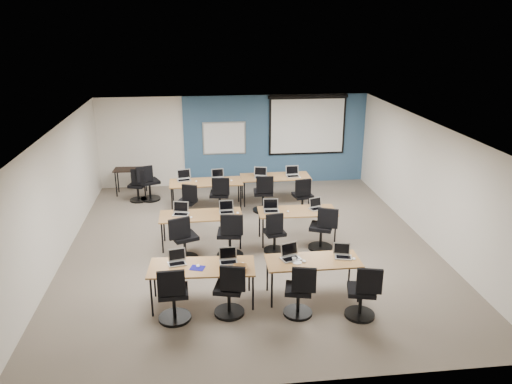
{
  "coord_description": "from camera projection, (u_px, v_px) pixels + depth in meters",
  "views": [
    {
      "loc": [
        -1.05,
        -10.1,
        4.82
      ],
      "look_at": [
        0.18,
        0.4,
        1.13
      ],
      "focal_mm": 35.0,
      "sensor_mm": 36.0,
      "label": 1
    }
  ],
  "objects": [
    {
      "name": "mouse_4",
      "position": [
        191.0,
        217.0,
        10.8
      ],
      "size": [
        0.08,
        0.1,
        0.03
      ],
      "primitive_type": "ellipsoid",
      "rotation": [
        0.0,
        0.0,
        -0.31
      ],
      "color": "white",
      "rests_on": "training_table_mid_left"
    },
    {
      "name": "task_chair_5",
      "position": [
        230.0,
        239.0,
        10.47
      ],
      "size": [
        0.57,
        0.57,
        1.05
      ],
      "rotation": [
        0.0,
        0.0,
        -0.13
      ],
      "color": "black",
      "rests_on": "floor"
    },
    {
      "name": "mouse_11",
      "position": [
        300.0,
        177.0,
        13.52
      ],
      "size": [
        0.06,
        0.09,
        0.03
      ],
      "primitive_type": "ellipsoid",
      "rotation": [
        0.0,
        0.0,
        0.03
      ],
      "color": "white",
      "rests_on": "training_table_back_right"
    },
    {
      "name": "laptop_7",
      "position": [
        316.0,
        206.0,
        11.31
      ],
      "size": [
        0.31,
        0.26,
        0.24
      ],
      "rotation": [
        0.0,
        0.0,
        0.35
      ],
      "color": "#B3B3BA",
      "rests_on": "training_table_mid_right"
    },
    {
      "name": "laptop_9",
      "position": [
        218.0,
        176.0,
        13.42
      ],
      "size": [
        0.33,
        0.28,
        0.25
      ],
      "rotation": [
        0.0,
        0.0,
        0.1
      ],
      "color": "silver",
      "rests_on": "training_table_back_left"
    },
    {
      "name": "task_chair_9",
      "position": [
        220.0,
        198.0,
        12.87
      ],
      "size": [
        0.55,
        0.55,
        1.02
      ],
      "rotation": [
        0.0,
        0.0,
        -0.12
      ],
      "color": "black",
      "rests_on": "floor"
    },
    {
      "name": "mouse_3",
      "position": [
        354.0,
        259.0,
        8.94
      ],
      "size": [
        0.07,
        0.1,
        0.03
      ],
      "primitive_type": "ellipsoid",
      "rotation": [
        0.0,
        0.0,
        -0.2
      ],
      "color": "white",
      "rests_on": "training_table_front_right"
    },
    {
      "name": "task_chair_6",
      "position": [
        275.0,
        236.0,
        10.73
      ],
      "size": [
        0.47,
        0.47,
        0.95
      ],
      "rotation": [
        0.0,
        0.0,
        0.18
      ],
      "color": "black",
      "rests_on": "floor"
    },
    {
      "name": "mouse_1",
      "position": [
        243.0,
        264.0,
        8.75
      ],
      "size": [
        0.08,
        0.11,
        0.04
      ],
      "primitive_type": "ellipsoid",
      "rotation": [
        0.0,
        0.0,
        0.21
      ],
      "color": "white",
      "rests_on": "training_table_front_left"
    },
    {
      "name": "task_chair_7",
      "position": [
        322.0,
        232.0,
        10.87
      ],
      "size": [
        0.57,
        0.54,
        1.02
      ],
      "rotation": [
        0.0,
        0.0,
        -0.39
      ],
      "color": "black",
      "rests_on": "floor"
    },
    {
      "name": "wall_front",
      "position": [
        286.0,
        299.0,
        6.51
      ],
      "size": [
        8.0,
        0.04,
        2.7
      ],
      "primitive_type": "cube",
      "color": "beige",
      "rests_on": "ground"
    },
    {
      "name": "task_chair_11",
      "position": [
        303.0,
        199.0,
        12.86
      ],
      "size": [
        0.51,
        0.51,
        0.99
      ],
      "rotation": [
        0.0,
        0.0,
        0.18
      ],
      "color": "black",
      "rests_on": "floor"
    },
    {
      "name": "task_chair_10",
      "position": [
        264.0,
        197.0,
        13.0
      ],
      "size": [
        0.54,
        0.54,
        1.02
      ],
      "rotation": [
        0.0,
        0.0,
        -0.06
      ],
      "color": "black",
      "rests_on": "floor"
    },
    {
      "name": "snack_bowl",
      "position": [
        240.0,
        268.0,
        8.56
      ],
      "size": [
        0.33,
        0.33,
        0.08
      ],
      "primitive_type": "imported",
      "rotation": [
        0.0,
        0.0,
        -0.04
      ],
      "color": "brown",
      "rests_on": "training_table_front_left"
    },
    {
      "name": "laptop_3",
      "position": [
        343.0,
        254.0,
        9.02
      ],
      "size": [
        0.3,
        0.26,
        0.23
      ],
      "rotation": [
        0.0,
        0.0,
        -0.26
      ],
      "color": "#ADADB2",
      "rests_on": "training_table_front_right"
    },
    {
      "name": "projector_screen",
      "position": [
        307.0,
        122.0,
        14.92
      ],
      "size": [
        2.4,
        0.1,
        1.82
      ],
      "color": "black",
      "rests_on": "wall_back"
    },
    {
      "name": "ceiling",
      "position": [
        250.0,
        127.0,
        10.28
      ],
      "size": [
        8.0,
        9.0,
        0.02
      ],
      "primitive_type": "cube",
      "color": "white",
      "rests_on": "ground"
    },
    {
      "name": "mouse_7",
      "position": [
        323.0,
        210.0,
        11.23
      ],
      "size": [
        0.08,
        0.11,
        0.04
      ],
      "primitive_type": "ellipsoid",
      "rotation": [
        0.0,
        0.0,
        -0.17
      ],
      "color": "white",
      "rests_on": "training_table_mid_right"
    },
    {
      "name": "blue_accent_panel",
      "position": [
        276.0,
        140.0,
        15.06
      ],
      "size": [
        5.5,
        0.04,
        2.7
      ],
      "primitive_type": "cube",
      "color": "#3D5977",
      "rests_on": "wall_back"
    },
    {
      "name": "mouse_10",
      "position": [
        268.0,
        179.0,
        13.39
      ],
      "size": [
        0.08,
        0.11,
        0.04
      ],
      "primitive_type": "ellipsoid",
      "rotation": [
        0.0,
        0.0,
        0.21
      ],
      "color": "white",
      "rests_on": "training_table_back_right"
    },
    {
      "name": "mouse_2",
      "position": [
        304.0,
        261.0,
        8.85
      ],
      "size": [
        0.09,
        0.12,
        0.04
      ],
      "primitive_type": "ellipsoid",
      "rotation": [
        0.0,
        0.0,
        0.33
      ],
      "color": "white",
      "rests_on": "training_table_front_right"
    },
    {
      "name": "laptop_2",
      "position": [
        290.0,
        255.0,
        8.97
      ],
      "size": [
        0.34,
        0.29,
        0.26
      ],
      "rotation": [
        0.0,
        0.0,
        0.33
      ],
      "color": "silver",
      "rests_on": "training_table_front_right"
    },
    {
      "name": "training_table_mid_left",
      "position": [
        201.0,
        216.0,
        11.0
      ],
      "size": [
        1.81,
        0.75,
        0.73
      ],
      "rotation": [
        0.0,
        0.0,
        0.01
      ],
      "color": "#A05E30",
      "rests_on": "floor"
    },
    {
      "name": "laptop_6",
      "position": [
        271.0,
        208.0,
        11.17
      ],
      "size": [
        0.34,
        0.29,
        0.26
      ],
      "rotation": [
        0.0,
        0.0,
        -0.07
      ],
      "color": "#BABAC2",
      "rests_on": "training_table_mid_right"
    },
    {
      "name": "laptop_10",
      "position": [
        261.0,
        175.0,
        13.55
      ],
      "size": [
        0.35,
        0.29,
        0.26
      ],
      "rotation": [
        0.0,
        0.0,
        -0.27
      ],
      "color": "#B2B1B6",
      "rests_on": "training_table_back_right"
    },
    {
      "name": "wall_right",
      "position": [
        427.0,
        182.0,
        11.17
      ],
      "size": [
        0.04,
        9.0,
        2.7
      ],
      "primitive_type": "cube",
      "color": "beige",
      "rests_on": "ground"
    },
    {
      "name": "blue_mousepad",
      "position": [
        197.0,
        268.0,
        8.63
      ],
      "size": [
        0.29,
        0.27,
        0.01
      ],
      "primitive_type": "cube",
      "rotation": [
        0.0,
        0.0,
        -0.31
      ],
      "color": "navy",
      "rests_on": "training_table_front_left"
    },
    {
      "name": "whiteboard",
      "position": [
        224.0,
        138.0,
        14.81
      ],
      "size": [
        1.28,
        0.03,
        0.98
      ],
      "color": "#A3AFB5",
      "rests_on": "wall_back"
    },
    {
      "name": "utility_table",
      "position": [
        130.0,
        172.0,
        14.27
      ],
      "size": [
        0.92,
        0.51,
        0.75
      ],
      "rotation": [
        0.0,
        0.0,
        -0.05
      ],
      "color": "black",
      "rests_on": "floor"
    },
    {
      "name": "task_chair_2",
      "position": [
        300.0,
        295.0,
        8.42
      ],
      "size": [
        0.5,
        0.5,
        0.98
      ],
      "rotation": [
        0.0,
        0.0,
        -0.23
      ],
      "color": "black",
      "rests_on": "floor"
    },
    {
      "name": "mouse_5",
      "position": [
        238.0,
        213.0,
        11.05
      ],
      "size": [
        0.08,
        0.11,
        0.04
      ],
      "primitive_type": "ellipsoid",
      "rotation": [
        0.0,
        0.0,
        -0.19
      ],
      "color": "white",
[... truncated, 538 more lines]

